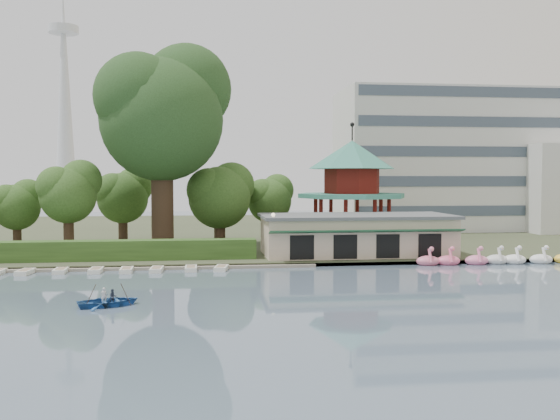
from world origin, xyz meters
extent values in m
plane|color=slate|center=(0.00, 0.00, 0.00)|extent=(220.00, 220.00, 0.00)
cube|color=#424930|center=(0.00, 52.00, 0.20)|extent=(220.00, 70.00, 0.40)
cube|color=gray|center=(0.00, 17.30, 0.15)|extent=(220.00, 0.60, 0.30)
cube|color=gray|center=(-12.00, 17.20, 0.12)|extent=(34.00, 1.60, 0.24)
cube|color=beige|center=(10.00, 22.00, 2.20)|extent=(18.00, 8.00, 3.60)
cube|color=#595B5E|center=(10.00, 22.00, 4.15)|extent=(18.60, 8.60, 0.30)
cube|color=#194C2D|center=(10.00, 17.70, 3.00)|extent=(18.00, 1.59, 0.45)
cylinder|color=beige|center=(12.00, 32.00, 1.00)|extent=(10.40, 10.40, 1.20)
cylinder|color=#388671|center=(12.00, 32.00, 5.85)|extent=(12.40, 12.40, 0.50)
cylinder|color=maroon|center=(12.00, 32.00, 7.50)|extent=(6.40, 6.40, 2.80)
cone|color=#388671|center=(12.00, 32.00, 10.50)|extent=(10.00, 10.00, 3.20)
cylinder|color=black|center=(12.00, 32.00, 13.00)|extent=(0.16, 0.16, 1.80)
cube|color=silver|center=(30.00, 50.00, 10.40)|extent=(30.00, 14.00, 20.00)
cone|color=silver|center=(-42.00, 140.00, 30.00)|extent=(6.00, 6.00, 60.00)
cylinder|color=silver|center=(-42.00, 140.00, 48.00)|extent=(8.00, 8.00, 2.00)
cube|color=#375C22|center=(-15.00, 20.50, 1.30)|extent=(30.00, 2.00, 1.80)
cylinder|color=black|center=(1.50, 19.00, 2.40)|extent=(0.12, 0.12, 4.00)
sphere|color=beige|center=(1.50, 19.00, 4.50)|extent=(0.36, 0.36, 0.36)
cylinder|color=#3A281C|center=(-9.00, 28.00, 5.81)|extent=(2.27, 2.27, 10.83)
sphere|color=#27481F|center=(-9.00, 28.00, 13.83)|extent=(12.62, 12.62, 12.62)
sphere|color=#27481F|center=(-6.48, 29.89, 17.29)|extent=(9.47, 9.47, 9.47)
sphere|color=#27481F|center=(-11.21, 26.74, 15.99)|extent=(8.83, 8.83, 8.83)
cylinder|color=#3A281C|center=(-18.00, 26.00, 2.72)|extent=(0.99, 0.99, 4.64)
sphere|color=#375C22|center=(-18.00, 26.00, 6.15)|extent=(5.51, 5.51, 5.51)
sphere|color=#375C22|center=(-16.90, 26.83, 7.63)|extent=(4.13, 4.13, 4.13)
sphere|color=#375C22|center=(-18.96, 25.45, 7.08)|extent=(3.86, 3.86, 3.86)
cylinder|color=#3A281C|center=(-24.00, 30.00, 2.19)|extent=(0.86, 0.86, 3.58)
sphere|color=#375C22|center=(-24.00, 30.00, 4.84)|extent=(4.75, 4.75, 4.75)
sphere|color=#375C22|center=(-23.05, 30.71, 5.98)|extent=(3.56, 3.56, 3.56)
sphere|color=#375C22|center=(-24.83, 29.52, 5.55)|extent=(3.33, 3.33, 3.33)
cylinder|color=#3A281C|center=(-3.00, 32.00, 2.53)|extent=(1.24, 1.24, 4.26)
sphere|color=#375C22|center=(-3.00, 32.00, 5.69)|extent=(6.90, 6.90, 6.90)
sphere|color=#375C22|center=(-1.62, 33.03, 7.05)|extent=(5.17, 5.17, 5.17)
sphere|color=#375C22|center=(-4.21, 31.31, 6.54)|extent=(4.83, 4.83, 4.83)
cylinder|color=#3A281C|center=(3.00, 36.00, 2.32)|extent=(0.94, 0.94, 3.84)
sphere|color=#375C22|center=(3.00, 36.00, 5.16)|extent=(5.24, 5.24, 5.24)
sphere|color=#375C22|center=(4.05, 36.79, 6.38)|extent=(3.93, 3.93, 3.93)
sphere|color=#375C22|center=(2.08, 35.48, 5.92)|extent=(3.66, 3.66, 3.66)
cylinder|color=#3A281C|center=(-14.00, 36.00, 2.48)|extent=(1.05, 1.05, 4.16)
sphere|color=#375C22|center=(-14.00, 36.00, 5.56)|extent=(5.83, 5.83, 5.83)
sphere|color=#375C22|center=(-12.83, 36.87, 6.89)|extent=(4.37, 4.37, 4.37)
sphere|color=#375C22|center=(-15.02, 35.42, 6.39)|extent=(4.08, 4.08, 4.08)
ellipsoid|color=pink|center=(15.32, 16.61, 0.35)|extent=(2.16, 1.44, 0.99)
cylinder|color=pink|center=(15.32, 16.06, 0.90)|extent=(0.26, 0.79, 1.29)
sphere|color=pink|center=(15.32, 15.76, 1.55)|extent=(0.44, 0.44, 0.44)
ellipsoid|color=pink|center=(17.25, 16.59, 0.35)|extent=(2.16, 1.44, 0.99)
cylinder|color=pink|center=(17.25, 16.04, 0.90)|extent=(0.26, 0.79, 1.29)
sphere|color=pink|center=(17.25, 15.74, 1.55)|extent=(0.44, 0.44, 0.44)
ellipsoid|color=pink|center=(19.88, 16.49, 0.35)|extent=(2.16, 1.44, 0.99)
cylinder|color=pink|center=(19.88, 15.94, 0.90)|extent=(0.26, 0.79, 1.29)
sphere|color=pink|center=(19.88, 15.64, 1.55)|extent=(0.44, 0.44, 0.44)
ellipsoid|color=silver|center=(21.92, 16.65, 0.35)|extent=(2.16, 1.44, 0.99)
cylinder|color=silver|center=(21.92, 16.10, 0.90)|extent=(0.26, 0.79, 1.29)
sphere|color=silver|center=(21.92, 15.80, 1.55)|extent=(0.44, 0.44, 0.44)
ellipsoid|color=white|center=(23.57, 16.53, 0.35)|extent=(2.16, 1.44, 0.99)
cylinder|color=white|center=(23.57, 15.98, 0.90)|extent=(0.26, 0.79, 1.29)
sphere|color=white|center=(23.57, 15.68, 1.55)|extent=(0.44, 0.44, 0.44)
ellipsoid|color=white|center=(26.10, 16.41, 0.35)|extent=(2.16, 1.44, 0.99)
cylinder|color=white|center=(26.10, 15.86, 0.90)|extent=(0.26, 0.79, 1.29)
sphere|color=white|center=(26.10, 15.56, 1.55)|extent=(0.44, 0.44, 0.44)
cube|color=white|center=(-19.36, 15.62, 0.18)|extent=(1.20, 2.38, 0.36)
cube|color=white|center=(-16.62, 15.97, 0.18)|extent=(1.06, 2.32, 0.36)
cube|color=white|center=(-13.75, 15.81, 0.18)|extent=(1.01, 2.30, 0.36)
cube|color=white|center=(-11.24, 15.65, 0.18)|extent=(1.06, 2.32, 0.36)
cube|color=white|center=(-8.76, 15.62, 0.18)|extent=(1.11, 2.35, 0.36)
cube|color=white|center=(-5.90, 15.86, 0.18)|extent=(1.01, 2.30, 0.36)
cube|color=white|center=(-3.33, 15.78, 0.18)|extent=(1.38, 2.44, 0.36)
imported|color=#295896|center=(-10.71, 1.78, 0.53)|extent=(6.07, 5.16, 1.07)
imported|color=white|center=(-11.01, 1.98, 0.61)|extent=(0.43, 0.35, 1.01)
imported|color=#2D3547|center=(-10.41, 1.58, 0.59)|extent=(0.57, 0.51, 0.98)
cylinder|color=#3A281C|center=(-11.91, 1.78, 0.35)|extent=(0.94, 0.29, 2.01)
cylinder|color=#3A281C|center=(-9.51, 1.78, 0.35)|extent=(0.94, 0.29, 2.01)
camera|label=1|loc=(-4.93, -37.30, 7.92)|focal=40.00mm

